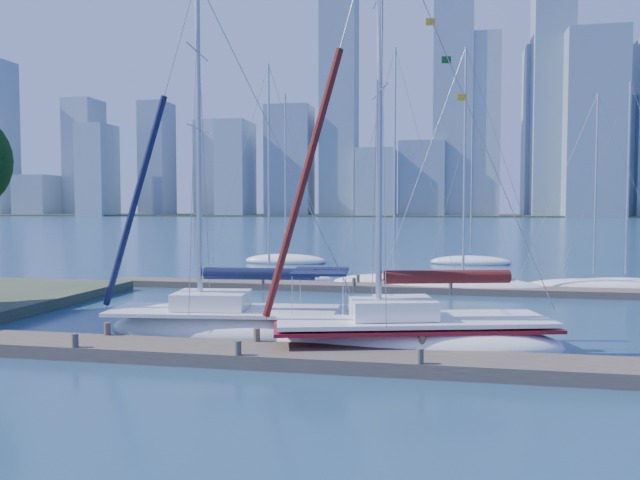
# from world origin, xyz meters

# --- Properties ---
(ground) EXTENTS (700.00, 700.00, 0.00)m
(ground) POSITION_xyz_m (0.00, 0.00, 0.00)
(ground) COLOR navy
(ground) RESTS_ON ground
(near_dock) EXTENTS (26.00, 2.00, 0.40)m
(near_dock) POSITION_xyz_m (0.00, 0.00, 0.20)
(near_dock) COLOR #443A32
(near_dock) RESTS_ON ground
(far_dock) EXTENTS (30.00, 1.80, 0.36)m
(far_dock) POSITION_xyz_m (2.00, 16.00, 0.18)
(far_dock) COLOR #443A32
(far_dock) RESTS_ON ground
(far_shore) EXTENTS (800.00, 100.00, 1.50)m
(far_shore) POSITION_xyz_m (0.00, 320.00, 0.00)
(far_shore) COLOR #38472D
(far_shore) RESTS_ON ground
(sailboat_navy) EXTENTS (8.97, 3.80, 12.80)m
(sailboat_navy) POSITION_xyz_m (-1.59, 2.93, 0.96)
(sailboat_navy) COLOR white
(sailboat_navy) RESTS_ON ground
(sailboat_maroon) EXTENTS (9.55, 5.21, 14.35)m
(sailboat_maroon) POSITION_xyz_m (4.63, 2.18, 1.07)
(sailboat_maroon) COLOR white
(sailboat_maroon) RESTS_ON ground
(bg_boat_1) EXTENTS (7.97, 3.32, 13.34)m
(bg_boat_1) POSITION_xyz_m (-4.59, 18.59, 0.28)
(bg_boat_1) COLOR white
(bg_boat_1) RESTS_ON ground
(bg_boat_2) EXTENTS (7.34, 4.12, 13.73)m
(bg_boat_2) POSITION_xyz_m (2.89, 18.02, 0.27)
(bg_boat_2) COLOR white
(bg_boat_2) RESTS_ON ground
(bg_boat_3) EXTENTS (8.85, 4.25, 13.26)m
(bg_boat_3) POSITION_xyz_m (6.67, 16.64, 0.27)
(bg_boat_3) COLOR white
(bg_boat_3) RESTS_ON ground
(bg_boat_4) EXTENTS (7.61, 2.89, 10.83)m
(bg_boat_4) POSITION_xyz_m (13.55, 18.17, 0.22)
(bg_boat_4) COLOR white
(bg_boat_4) RESTS_ON ground
(bg_boat_5) EXTENTS (6.93, 4.57, 11.55)m
(bg_boat_5) POSITION_xyz_m (15.36, 18.99, 0.24)
(bg_boat_5) COLOR white
(bg_boat_5) RESTS_ON ground
(bg_boat_6) EXTENTS (7.04, 4.56, 13.87)m
(bg_boat_6) POSITION_xyz_m (-6.79, 31.23, 0.28)
(bg_boat_6) COLOR white
(bg_boat_6) RESTS_ON ground
(bg_boat_7) EXTENTS (6.59, 4.36, 12.55)m
(bg_boat_7) POSITION_xyz_m (7.79, 33.23, 0.25)
(bg_boat_7) COLOR white
(bg_boat_7) RESTS_ON ground
(skyline) EXTENTS (503.39, 51.31, 116.41)m
(skyline) POSITION_xyz_m (22.16, 290.23, 36.75)
(skyline) COLOR #7D93A1
(skyline) RESTS_ON ground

